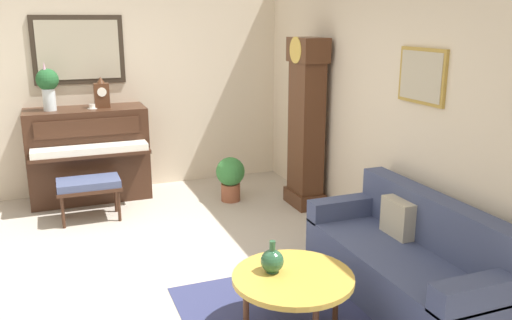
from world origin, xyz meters
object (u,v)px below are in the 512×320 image
(coffee_table, at_px, (293,279))
(mantel_clock, at_px, (102,94))
(piano, at_px, (89,154))
(teacup, at_px, (92,107))
(grandfather_clock, at_px, (306,128))
(potted_plant, at_px, (230,176))
(couch, at_px, (409,262))
(piano_bench, at_px, (89,186))
(flower_vase, at_px, (48,84))
(green_jug, at_px, (272,261))

(coffee_table, xyz_separation_m, mantel_clock, (-3.64, -0.91, 0.91))
(piano, height_order, mantel_clock, mantel_clock)
(piano, distance_m, teacup, 0.60)
(grandfather_clock, bearing_deg, coffee_table, -28.08)
(potted_plant, bearing_deg, coffee_table, -9.84)
(couch, xyz_separation_m, mantel_clock, (-3.52, -2.00, 1.02))
(piano_bench, distance_m, couch, 3.59)
(couch, bearing_deg, coffee_table, -84.10)
(piano_bench, bearing_deg, piano, 174.61)
(flower_vase, xyz_separation_m, teacup, (0.04, 0.48, -0.29))
(piano_bench, height_order, flower_vase, flower_vase)
(coffee_table, height_order, teacup, teacup)
(teacup, height_order, green_jug, teacup)
(flower_vase, bearing_deg, coffee_table, 22.64)
(piano, height_order, piano_bench, piano)
(green_jug, distance_m, potted_plant, 2.90)
(piano, xyz_separation_m, grandfather_clock, (1.19, 2.43, 0.38))
(coffee_table, distance_m, green_jug, 0.20)
(piano, height_order, flower_vase, flower_vase)
(coffee_table, xyz_separation_m, potted_plant, (-2.93, 0.51, -0.10))
(grandfather_clock, bearing_deg, piano, -116.11)
(green_jug, bearing_deg, piano, -164.17)
(piano_bench, height_order, green_jug, green_jug)
(flower_vase, height_order, teacup, flower_vase)
(coffee_table, xyz_separation_m, teacup, (-3.59, -1.04, 0.76))
(piano_bench, height_order, coffee_table, piano_bench)
(flower_vase, relative_size, potted_plant, 1.04)
(coffee_table, bearing_deg, couch, 95.90)
(couch, height_order, green_jug, couch)
(coffee_table, relative_size, potted_plant, 1.57)
(piano_bench, relative_size, coffee_table, 0.80)
(piano_bench, bearing_deg, potted_plant, 91.65)
(green_jug, bearing_deg, couch, 90.39)
(coffee_table, bearing_deg, grandfather_clock, 151.92)
(green_jug, bearing_deg, potted_plant, 167.48)
(piano, xyz_separation_m, flower_vase, (0.00, -0.40, 0.89))
(piano, xyz_separation_m, piano_bench, (0.76, -0.07, -0.18))
(piano, xyz_separation_m, coffee_table, (3.64, 1.12, -0.17))
(flower_vase, xyz_separation_m, green_jug, (3.53, 1.40, -0.93))
(piano_bench, relative_size, green_jug, 2.92)
(piano, bearing_deg, grandfather_clock, 63.89)
(piano_bench, relative_size, teacup, 6.03)
(couch, height_order, coffee_table, couch)
(grandfather_clock, relative_size, flower_vase, 3.50)
(mantel_clock, distance_m, green_jug, 3.70)
(grandfather_clock, relative_size, teacup, 17.50)
(flower_vase, distance_m, potted_plant, 2.44)
(flower_vase, bearing_deg, teacup, 84.71)
(piano, height_order, grandfather_clock, grandfather_clock)
(piano_bench, distance_m, flower_vase, 1.35)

